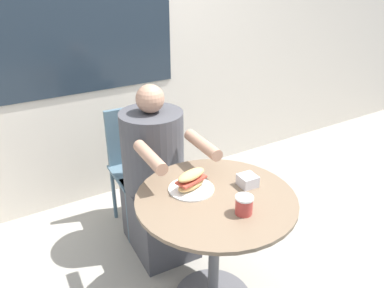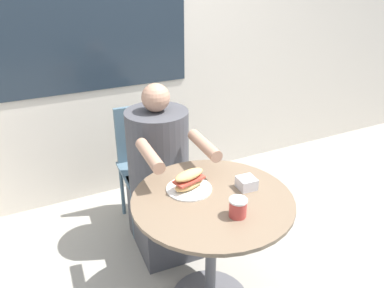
{
  "view_description": "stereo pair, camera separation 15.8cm",
  "coord_description": "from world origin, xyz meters",
  "px_view_note": "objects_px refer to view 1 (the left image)",
  "views": [
    {
      "loc": [
        -0.93,
        -1.29,
        1.76
      ],
      "look_at": [
        0.0,
        0.23,
        0.91
      ],
      "focal_mm": 35.0,
      "sensor_mm": 36.0,
      "label": 1
    },
    {
      "loc": [
        -0.8,
        -1.36,
        1.76
      ],
      "look_at": [
        0.0,
        0.23,
        0.91
      ],
      "focal_mm": 35.0,
      "sensor_mm": 36.0,
      "label": 2
    }
  ],
  "objects_px": {
    "diner_chair": "(135,156)",
    "sandwich_on_plate": "(191,182)",
    "cafe_table": "(215,226)",
    "drink_cup": "(244,205)",
    "seated_diner": "(157,183)"
  },
  "relations": [
    {
      "from": "cafe_table",
      "to": "drink_cup",
      "type": "distance_m",
      "value": 0.29
    },
    {
      "from": "seated_diner",
      "to": "drink_cup",
      "type": "height_order",
      "value": "seated_diner"
    },
    {
      "from": "diner_chair",
      "to": "cafe_table",
      "type": "bearing_deg",
      "value": 94.85
    },
    {
      "from": "diner_chair",
      "to": "drink_cup",
      "type": "xyz_separation_m",
      "value": [
        0.05,
        -1.15,
        0.24
      ]
    },
    {
      "from": "sandwich_on_plate",
      "to": "drink_cup",
      "type": "height_order",
      "value": "sandwich_on_plate"
    },
    {
      "from": "cafe_table",
      "to": "seated_diner",
      "type": "height_order",
      "value": "seated_diner"
    },
    {
      "from": "sandwich_on_plate",
      "to": "drink_cup",
      "type": "bearing_deg",
      "value": -71.82
    },
    {
      "from": "seated_diner",
      "to": "sandwich_on_plate",
      "type": "relative_size",
      "value": 4.77
    },
    {
      "from": "cafe_table",
      "to": "sandwich_on_plate",
      "type": "relative_size",
      "value": 3.44
    },
    {
      "from": "diner_chair",
      "to": "sandwich_on_plate",
      "type": "distance_m",
      "value": 0.88
    },
    {
      "from": "cafe_table",
      "to": "drink_cup",
      "type": "xyz_separation_m",
      "value": [
        0.03,
        -0.18,
        0.23
      ]
    },
    {
      "from": "diner_chair",
      "to": "seated_diner",
      "type": "bearing_deg",
      "value": 92.07
    },
    {
      "from": "seated_diner",
      "to": "drink_cup",
      "type": "relative_size",
      "value": 12.53
    },
    {
      "from": "drink_cup",
      "to": "cafe_table",
      "type": "bearing_deg",
      "value": 99.11
    },
    {
      "from": "sandwich_on_plate",
      "to": "drink_cup",
      "type": "xyz_separation_m",
      "value": [
        0.1,
        -0.3,
        0.0
      ]
    }
  ]
}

